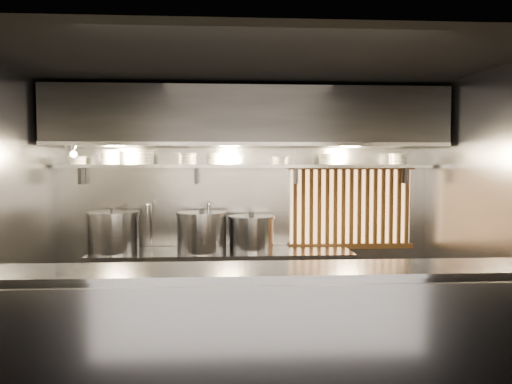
{
  "coord_description": "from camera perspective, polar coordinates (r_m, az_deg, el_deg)",
  "views": [
    {
      "loc": [
        -0.27,
        -4.61,
        1.89
      ],
      "look_at": [
        0.06,
        0.55,
        1.61
      ],
      "focal_mm": 35.0,
      "sensor_mm": 36.0,
      "label": 1
    }
  ],
  "objects": [
    {
      "name": "cooking_bench",
      "position": [
        5.92,
        -3.94,
        -11.04
      ],
      "size": [
        3.0,
        0.7,
        0.9
      ],
      "primitive_type": "cube",
      "color": "#929297",
      "rests_on": "floor"
    },
    {
      "name": "faucet_right",
      "position": [
        6.01,
        -5.4,
        -2.53
      ],
      "size": [
        0.04,
        0.3,
        0.5
      ],
      "color": "silver",
      "rests_on": "wall_back"
    },
    {
      "name": "bowl_stack_2",
      "position": [
        6.01,
        -12.65,
        3.88
      ],
      "size": [
        0.24,
        0.24,
        0.17
      ],
      "color": "white",
      "rests_on": "bowl_shelf"
    },
    {
      "name": "bowl_stack_6",
      "position": [
        6.06,
        8.18,
        3.74
      ],
      "size": [
        0.23,
        0.23,
        0.13
      ],
      "color": "white",
      "rests_on": "bowl_shelf"
    },
    {
      "name": "bowl_stack_1",
      "position": [
        6.08,
        -16.28,
        3.82
      ],
      "size": [
        0.23,
        0.23,
        0.17
      ],
      "color": "white",
      "rests_on": "bowl_shelf"
    },
    {
      "name": "heat_lamp",
      "position": [
        5.7,
        -20.35,
        4.64
      ],
      "size": [
        0.25,
        0.35,
        0.2
      ],
      "color": "#929297",
      "rests_on": "exhaust_hood"
    },
    {
      "name": "stock_pot_mid",
      "position": [
        5.85,
        -0.52,
        -4.69
      ],
      "size": [
        0.55,
        0.55,
        0.44
      ],
      "rotation": [
        0.0,
        0.0,
        -0.01
      ],
      "color": "#929297",
      "rests_on": "cooking_bench"
    },
    {
      "name": "floor",
      "position": [
        4.99,
        -0.34,
        -19.21
      ],
      "size": [
        4.5,
        4.5,
        0.0
      ],
      "primitive_type": "plane",
      "color": "black",
      "rests_on": "ground"
    },
    {
      "name": "wall_left",
      "position": [
        5.04,
        -26.83,
        -2.86
      ],
      "size": [
        0.0,
        3.0,
        3.0
      ],
      "primitive_type": "plane",
      "rotation": [
        1.57,
        0.0,
        1.57
      ],
      "color": "gray",
      "rests_on": "floor"
    },
    {
      "name": "bowl_stack_5",
      "position": [
        5.97,
        2.84,
        3.59
      ],
      "size": [
        0.21,
        0.21,
        0.09
      ],
      "color": "white",
      "rests_on": "bowl_shelf"
    },
    {
      "name": "bowl_stack_3",
      "position": [
        5.95,
        -7.92,
        3.75
      ],
      "size": [
        0.24,
        0.24,
        0.13
      ],
      "color": "white",
      "rests_on": "bowl_shelf"
    },
    {
      "name": "stock_pot_left",
      "position": [
        5.92,
        -16.0,
        -4.4
      ],
      "size": [
        0.72,
        0.72,
        0.51
      ],
      "rotation": [
        0.0,
        0.0,
        -0.22
      ],
      "color": "#929297",
      "rests_on": "cooking_bench"
    },
    {
      "name": "wall_back",
      "position": [
        6.14,
        -1.16,
        -1.53
      ],
      "size": [
        4.5,
        0.0,
        4.5
      ],
      "primitive_type": "plane",
      "rotation": [
        1.57,
        0.0,
        0.0
      ],
      "color": "gray",
      "rests_on": "floor"
    },
    {
      "name": "stock_pot_right",
      "position": [
        5.77,
        -6.22,
        -4.53
      ],
      "size": [
        0.71,
        0.71,
        0.5
      ],
      "rotation": [
        0.0,
        0.0,
        0.24
      ],
      "color": "#929297",
      "rests_on": "cooking_bench"
    },
    {
      "name": "bowl_shelf",
      "position": [
        5.94,
        -1.09,
        2.95
      ],
      "size": [
        4.4,
        0.34,
        0.04
      ],
      "primitive_type": "cube",
      "color": "#929297",
      "rests_on": "wall_back"
    },
    {
      "name": "faucet_left",
      "position": [
        6.07,
        -12.02,
        -2.53
      ],
      "size": [
        0.04,
        0.3,
        0.5
      ],
      "color": "silver",
      "rests_on": "wall_back"
    },
    {
      "name": "bowl_stack_4",
      "position": [
        5.93,
        -4.65,
        3.77
      ],
      "size": [
        0.21,
        0.21,
        0.13
      ],
      "color": "white",
      "rests_on": "bowl_shelf"
    },
    {
      "name": "serving_counter",
      "position": [
        3.9,
        0.52,
        -16.84
      ],
      "size": [
        4.5,
        0.56,
        1.13
      ],
      "color": "#929297",
      "rests_on": "floor"
    },
    {
      "name": "exhaust_hood",
      "position": [
        5.74,
        -0.99,
        8.39
      ],
      "size": [
        4.4,
        0.81,
        0.65
      ],
      "color": "#2D2D30",
      "rests_on": "ceiling"
    },
    {
      "name": "wood_screen",
      "position": [
        6.28,
        10.8,
        -1.66
      ],
      "size": [
        1.56,
        0.09,
        1.04
      ],
      "color": "#FABA70",
      "rests_on": "wall_back"
    },
    {
      "name": "bowl_stack_0",
      "position": [
        6.17,
        -19.78,
        3.4
      ],
      "size": [
        0.22,
        0.22,
        0.09
      ],
      "color": "white",
      "rests_on": "bowl_shelf"
    },
    {
      "name": "bowl_stack_7",
      "position": [
        6.3,
        15.93,
        3.63
      ],
      "size": [
        0.23,
        0.23,
        0.13
      ],
      "color": "white",
      "rests_on": "bowl_shelf"
    },
    {
      "name": "ceiling",
      "position": [
        4.71,
        -0.35,
        14.19
      ],
      "size": [
        4.5,
        4.5,
        0.0
      ],
      "primitive_type": "plane",
      "rotation": [
        3.14,
        0.0,
        0.0
      ],
      "color": "black",
      "rests_on": "wall_back"
    },
    {
      "name": "wall_right",
      "position": [
        5.28,
        24.87,
        -2.57
      ],
      "size": [
        0.0,
        3.0,
        3.0
      ],
      "primitive_type": "plane",
      "rotation": [
        1.57,
        0.0,
        -1.57
      ],
      "color": "gray",
      "rests_on": "floor"
    },
    {
      "name": "pendant_bulb",
      "position": [
        5.81,
        -2.02,
        3.76
      ],
      "size": [
        0.09,
        0.09,
        0.19
      ],
      "color": "#2D2D30",
      "rests_on": "exhaust_hood"
    }
  ]
}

